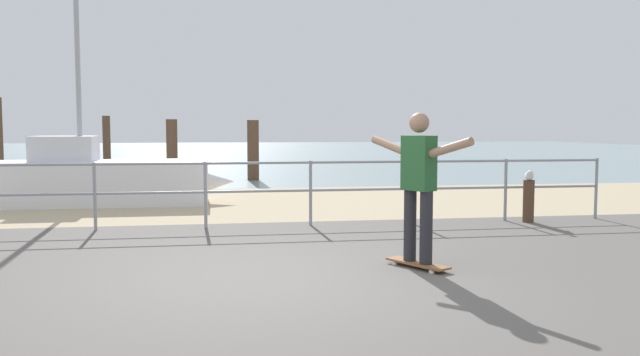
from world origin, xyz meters
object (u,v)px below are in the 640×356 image
at_px(bollard_short, 529,202).
at_px(seagull, 529,175).
at_px(sailboat, 105,180).
at_px(skateboarder, 419,178).
at_px(skateboard, 418,264).

xyz_separation_m(bollard_short, seagull, (-0.01, -0.02, 0.43)).
relative_size(sailboat, skateboarder, 3.08).
height_order(skateboard, seagull, seagull).
distance_m(sailboat, bollard_short, 8.14).
height_order(sailboat, seagull, sailboat).
height_order(sailboat, skateboarder, sailboat).
relative_size(skateboard, skateboarder, 0.48).
bearing_deg(skateboarder, seagull, 46.79).
bearing_deg(bollard_short, sailboat, 153.28).
distance_m(skateboarder, seagull, 4.17).
bearing_deg(skateboard, sailboat, 123.31).
distance_m(sailboat, seagull, 8.15).
relative_size(skateboarder, seagull, 3.51).
bearing_deg(sailboat, skateboarder, -56.69).
height_order(skateboarder, seagull, skateboarder).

